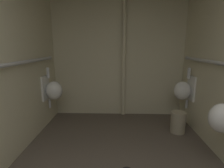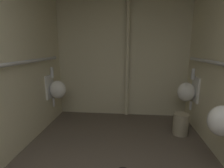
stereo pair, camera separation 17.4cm
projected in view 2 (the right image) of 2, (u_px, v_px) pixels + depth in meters
name	position (u px, v px, depth m)	size (l,w,h in m)	color
wall_back	(122.00, 54.00, 3.63)	(2.79, 0.06, 2.58)	beige
urinal_left_mid	(57.00, 89.00, 3.29)	(0.32, 0.30, 0.76)	white
urinal_right_mid	(224.00, 120.00, 1.90)	(0.32, 0.30, 0.76)	white
urinal_right_far	(187.00, 91.00, 3.11)	(0.32, 0.30, 0.76)	white
supply_pipe_left	(5.00, 65.00, 2.04)	(0.06, 2.80, 0.06)	#B2B2B2
standpipe_back_wall	(127.00, 55.00, 3.51)	(0.07, 0.07, 2.53)	beige
waste_bin	(181.00, 124.00, 2.94)	(0.25, 0.25, 0.36)	#9E937A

